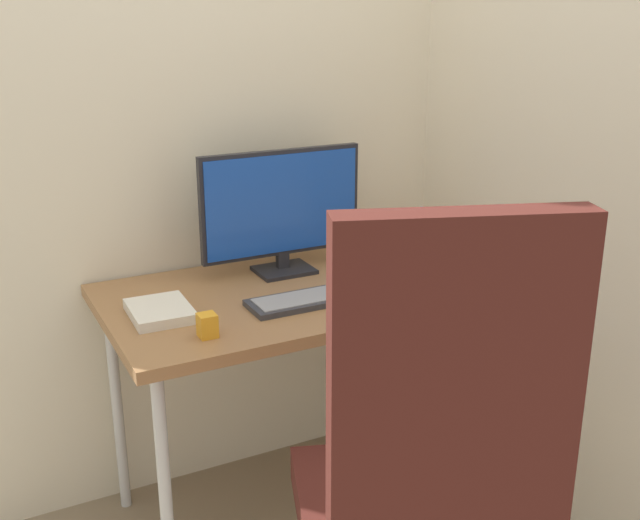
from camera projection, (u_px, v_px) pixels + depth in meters
ground_plane at (313, 501)px, 2.48m from camera, size 8.00×8.00×0.00m
wall_back at (260, 50)px, 2.33m from camera, size 2.25×0.04×2.80m
wall_side_right at (532, 53)px, 2.18m from camera, size 0.04×1.69×2.80m
desk at (312, 304)px, 2.26m from camera, size 1.21×0.64×0.75m
office_chair at (428, 482)px, 1.54m from camera, size 0.64×0.68×1.22m
monitor at (282, 207)px, 2.30m from camera, size 0.52×0.14×0.38m
keyboard at (326, 296)px, 2.14m from camera, size 0.45×0.13×0.02m
mouse at (445, 273)px, 2.30m from camera, size 0.07×0.10×0.03m
pen_holder at (422, 243)px, 2.50m from camera, size 0.08×0.08×0.17m
notebook at (160, 311)px, 2.02m from camera, size 0.16×0.20×0.03m
desk_clamp_accessory at (207, 325)px, 1.89m from camera, size 0.04×0.04×0.06m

